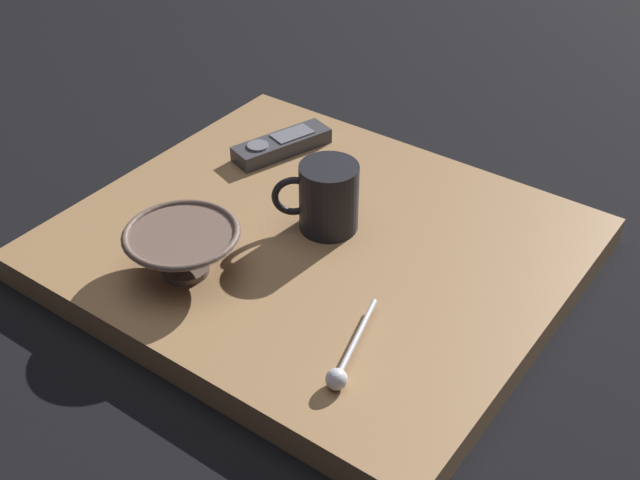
{
  "coord_description": "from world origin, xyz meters",
  "views": [
    {
      "loc": [
        -0.49,
        0.68,
        0.66
      ],
      "look_at": [
        -0.02,
        0.03,
        0.06
      ],
      "focal_mm": 46.1,
      "sensor_mm": 36.0,
      "label": 1
    }
  ],
  "objects_px": {
    "teaspoon": "(342,367)",
    "tv_remote_near": "(282,145)",
    "coffee_mug": "(325,197)",
    "cereal_bowl": "(183,248)"
  },
  "relations": [
    {
      "from": "coffee_mug",
      "to": "teaspoon",
      "type": "height_order",
      "value": "coffee_mug"
    },
    {
      "from": "teaspoon",
      "to": "cereal_bowl",
      "type": "bearing_deg",
      "value": -7.02
    },
    {
      "from": "coffee_mug",
      "to": "tv_remote_near",
      "type": "distance_m",
      "value": 0.2
    },
    {
      "from": "teaspoon",
      "to": "tv_remote_near",
      "type": "height_order",
      "value": "tv_remote_near"
    },
    {
      "from": "cereal_bowl",
      "to": "coffee_mug",
      "type": "relative_size",
      "value": 1.46
    },
    {
      "from": "teaspoon",
      "to": "coffee_mug",
      "type": "bearing_deg",
      "value": -50.56
    },
    {
      "from": "teaspoon",
      "to": "tv_remote_near",
      "type": "bearing_deg",
      "value": -44.17
    },
    {
      "from": "cereal_bowl",
      "to": "teaspoon",
      "type": "relative_size",
      "value": 1.02
    },
    {
      "from": "coffee_mug",
      "to": "teaspoon",
      "type": "xyz_separation_m",
      "value": [
        -0.17,
        0.2,
        -0.03
      ]
    },
    {
      "from": "coffee_mug",
      "to": "tv_remote_near",
      "type": "height_order",
      "value": "coffee_mug"
    }
  ]
}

